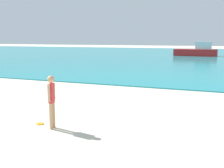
# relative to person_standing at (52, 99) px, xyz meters

# --- Properties ---
(water) EXTENTS (160.00, 60.00, 0.06)m
(water) POSITION_rel_person_standing_xyz_m (1.33, 37.47, -0.85)
(water) COLOR teal
(water) RESTS_ON ground
(person_standing) EXTENTS (0.20, 0.35, 1.54)m
(person_standing) POSITION_rel_person_standing_xyz_m (0.00, 0.00, 0.00)
(person_standing) COLOR tan
(person_standing) RESTS_ON ground
(frisbee) EXTENTS (0.22, 0.22, 0.03)m
(frisbee) POSITION_rel_person_standing_xyz_m (-0.58, 0.19, -0.86)
(frisbee) COLOR orange
(frisbee) RESTS_ON ground
(boat_far) EXTENTS (6.11, 2.09, 2.06)m
(boat_far) POSITION_rel_person_standing_xyz_m (0.94, 35.77, -0.10)
(boat_far) COLOR red
(boat_far) RESTS_ON water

